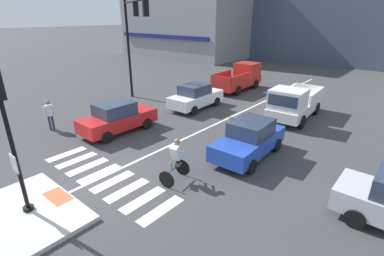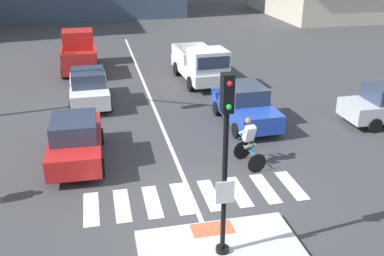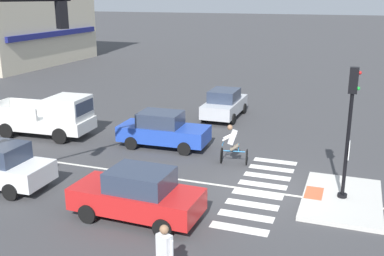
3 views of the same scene
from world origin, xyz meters
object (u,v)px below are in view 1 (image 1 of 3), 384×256
object	(u,v)px
car_blue_eastbound_mid	(249,139)
pickup_truck_red_westbound_distant	(240,78)
traffic_light_mast	(133,32)
cyclist	(175,160)
signal_pole	(8,132)
car_white_westbound_far	(196,96)
pedestrian_at_curb_left	(49,113)
pickup_truck_white_eastbound_far	(293,104)
car_red_westbound_near	(117,118)

from	to	relation	value
car_blue_eastbound_mid	pickup_truck_red_westbound_distant	size ratio (longest dim) A/B	0.81
traffic_light_mast	pickup_truck_red_westbound_distant	bearing A→B (deg)	67.73
cyclist	pickup_truck_red_westbound_distant	bearing A→B (deg)	112.20
signal_pole	traffic_light_mast	distance (m)	12.42
signal_pole	pickup_truck_red_westbound_distant	world-z (taller)	signal_pole
car_blue_eastbound_mid	car_white_westbound_far	distance (m)	7.38
traffic_light_mast	pedestrian_at_curb_left	bearing A→B (deg)	-86.46
cyclist	car_blue_eastbound_mid	bearing A→B (deg)	73.30
pedestrian_at_curb_left	signal_pole	bearing A→B (deg)	-30.32
traffic_light_mast	car_blue_eastbound_mid	xyz separation A→B (m)	(10.18, -2.07, -4.03)
car_blue_eastbound_mid	pedestrian_at_curb_left	world-z (taller)	pedestrian_at_curb_left
cyclist	signal_pole	bearing A→B (deg)	-116.29
signal_pole	car_white_westbound_far	world-z (taller)	signal_pole
signal_pole	pickup_truck_white_eastbound_far	size ratio (longest dim) A/B	0.86
pickup_truck_red_westbound_distant	pedestrian_at_curb_left	bearing A→B (deg)	-101.61
car_white_westbound_far	pickup_truck_red_westbound_distant	distance (m)	6.51
car_white_westbound_far	car_blue_eastbound_mid	bearing A→B (deg)	-31.72
car_white_westbound_far	pickup_truck_white_eastbound_far	size ratio (longest dim) A/B	0.80
traffic_light_mast	pickup_truck_white_eastbound_far	distance (m)	11.19
signal_pole	car_white_westbound_far	size ratio (longest dim) A/B	1.07
signal_pole	car_blue_eastbound_mid	world-z (taller)	signal_pole
signal_pole	car_red_westbound_near	world-z (taller)	signal_pole
traffic_light_mast	cyclist	world-z (taller)	traffic_light_mast
pedestrian_at_curb_left	car_blue_eastbound_mid	bearing A→B (deg)	23.57
car_white_westbound_far	cyclist	distance (m)	9.11
cyclist	car_red_westbound_near	bearing A→B (deg)	164.95
car_red_westbound_near	pedestrian_at_curb_left	bearing A→B (deg)	-143.70
car_red_westbound_near	pickup_truck_white_eastbound_far	xyz separation A→B (m)	(6.38, 7.96, 0.17)
cyclist	pedestrian_at_curb_left	bearing A→B (deg)	-175.59
cyclist	car_white_westbound_far	bearing A→B (deg)	124.81
cyclist	pedestrian_at_curb_left	distance (m)	8.73
signal_pole	cyclist	xyz separation A→B (m)	(2.21, 4.47, -1.96)
car_blue_eastbound_mid	pedestrian_at_curb_left	bearing A→B (deg)	-156.43
signal_pole	car_white_westbound_far	bearing A→B (deg)	104.05
pickup_truck_white_eastbound_far	pedestrian_at_curb_left	xyz separation A→B (m)	(-9.39, -10.17, 0.00)
car_white_westbound_far	pedestrian_at_curb_left	bearing A→B (deg)	-113.28
pickup_truck_red_westbound_distant	pedestrian_at_curb_left	xyz separation A→B (m)	(-3.01, -14.64, 0.00)
pickup_truck_white_eastbound_far	pickup_truck_red_westbound_distant	xyz separation A→B (m)	(-6.38, 4.47, 0.00)
pedestrian_at_curb_left	car_white_westbound_far	bearing A→B (deg)	66.72
car_white_westbound_far	pedestrian_at_curb_left	distance (m)	8.88
signal_pole	traffic_light_mast	xyz separation A→B (m)	(-6.89, 10.14, 2.01)
car_blue_eastbound_mid	cyclist	size ratio (longest dim) A/B	2.48
pickup_truck_white_eastbound_far	pickup_truck_red_westbound_distant	bearing A→B (deg)	145.00
car_blue_eastbound_mid	car_white_westbound_far	bearing A→B (deg)	148.28
signal_pole	car_white_westbound_far	xyz separation A→B (m)	(-2.99, 11.95, -2.02)
car_blue_eastbound_mid	cyclist	distance (m)	3.76
pickup_truck_white_eastbound_far	pickup_truck_red_westbound_distant	size ratio (longest dim) A/B	1.01
pickup_truck_red_westbound_distant	car_red_westbound_near	bearing A→B (deg)	-90.02
pedestrian_at_curb_left	cyclist	bearing A→B (deg)	4.41
pedestrian_at_curb_left	pickup_truck_red_westbound_distant	bearing A→B (deg)	78.39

